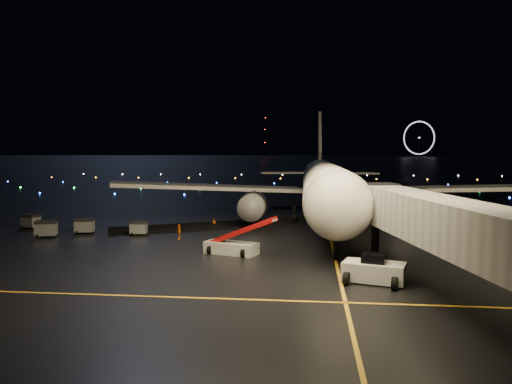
# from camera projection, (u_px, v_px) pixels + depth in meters

# --- Properties ---
(ground) EXTENTS (2000.00, 2000.00, 0.00)m
(ground) POSITION_uv_depth(u_px,v_px,m) (295.00, 164.00, 339.29)
(ground) COLOR black
(ground) RESTS_ON ground
(lane_centre) EXTENTS (0.25, 80.00, 0.02)m
(lane_centre) POSITION_uv_depth(u_px,v_px,m) (330.00, 235.00, 55.63)
(lane_centre) COLOR gold
(lane_centre) RESTS_ON ground
(lane_cross) EXTENTS (60.00, 0.25, 0.02)m
(lane_cross) POSITION_uv_depth(u_px,v_px,m) (83.00, 294.00, 32.68)
(lane_cross) COLOR gold
(lane_cross) RESTS_ON ground
(airliner) EXTENTS (58.23, 55.39, 16.32)m
(airliner) POSITION_uv_depth(u_px,v_px,m) (325.00, 160.00, 66.99)
(airliner) COLOR silver
(airliner) RESTS_ON ground
(pushback_tug) EXTENTS (4.79, 3.43, 2.05)m
(pushback_tug) POSITION_uv_depth(u_px,v_px,m) (374.00, 268.00, 35.62)
(pushback_tug) COLOR silver
(pushback_tug) RESTS_ON ground
(belt_loader) EXTENTS (7.34, 4.22, 3.44)m
(belt_loader) POSITION_uv_depth(u_px,v_px,m) (231.00, 235.00, 45.39)
(belt_loader) COLOR silver
(belt_loader) RESTS_ON ground
(crew_c) EXTENTS (0.59, 1.00, 1.60)m
(crew_c) POSITION_uv_depth(u_px,v_px,m) (179.00, 232.00, 52.93)
(crew_c) COLOR orange
(crew_c) RESTS_ON ground
(safety_cone_0) EXTENTS (0.56, 0.56, 0.53)m
(safety_cone_0) POSITION_uv_depth(u_px,v_px,m) (232.00, 234.00, 54.91)
(safety_cone_0) COLOR #E75A08
(safety_cone_0) RESTS_ON ground
(safety_cone_1) EXTENTS (0.51, 0.51, 0.49)m
(safety_cone_1) POSITION_uv_depth(u_px,v_px,m) (270.00, 221.00, 64.71)
(safety_cone_1) COLOR #E75A08
(safety_cone_1) RESTS_ON ground
(safety_cone_2) EXTENTS (0.59, 0.59, 0.53)m
(safety_cone_2) POSITION_uv_depth(u_px,v_px,m) (214.00, 221.00, 65.05)
(safety_cone_2) COLOR #E75A08
(safety_cone_2) RESTS_ON ground
(safety_cone_3) EXTENTS (0.46, 0.46, 0.46)m
(safety_cone_3) POSITION_uv_depth(u_px,v_px,m) (157.00, 211.00, 76.28)
(safety_cone_3) COLOR #E75A08
(safety_cone_3) RESTS_ON ground
(ferris_wheel) EXTENTS (49.33, 16.80, 52.00)m
(ferris_wheel) POSITION_uv_depth(u_px,v_px,m) (419.00, 139.00, 735.07)
(ferris_wheel) COLOR black
(ferris_wheel) RESTS_ON ground
(radio_mast) EXTENTS (1.80, 1.80, 64.00)m
(radio_mast) POSITION_uv_depth(u_px,v_px,m) (265.00, 136.00, 779.00)
(radio_mast) COLOR black
(radio_mast) RESTS_ON ground
(taxiway_lights) EXTENTS (164.00, 92.00, 0.36)m
(taxiway_lights) POSITION_uv_depth(u_px,v_px,m) (277.00, 182.00, 147.06)
(taxiway_lights) COLOR black
(taxiway_lights) RESTS_ON ground
(baggage_cart_0) EXTENTS (1.93, 1.47, 1.52)m
(baggage_cart_0) POSITION_uv_depth(u_px,v_px,m) (139.00, 228.00, 55.73)
(baggage_cart_0) COLOR gray
(baggage_cart_0) RESTS_ON ground
(baggage_cart_1) EXTENTS (2.44, 1.98, 1.81)m
(baggage_cart_1) POSITION_uv_depth(u_px,v_px,m) (46.00, 229.00, 54.27)
(baggage_cart_1) COLOR gray
(baggage_cart_1) RESTS_ON ground
(baggage_cart_2) EXTENTS (2.21, 1.73, 1.70)m
(baggage_cart_2) POSITION_uv_depth(u_px,v_px,m) (85.00, 226.00, 56.74)
(baggage_cart_2) COLOR gray
(baggage_cart_2) RESTS_ON ground
(baggage_cart_3) EXTENTS (2.31, 1.93, 1.69)m
(baggage_cart_3) POSITION_uv_depth(u_px,v_px,m) (31.00, 221.00, 60.38)
(baggage_cart_3) COLOR gray
(baggage_cart_3) RESTS_ON ground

